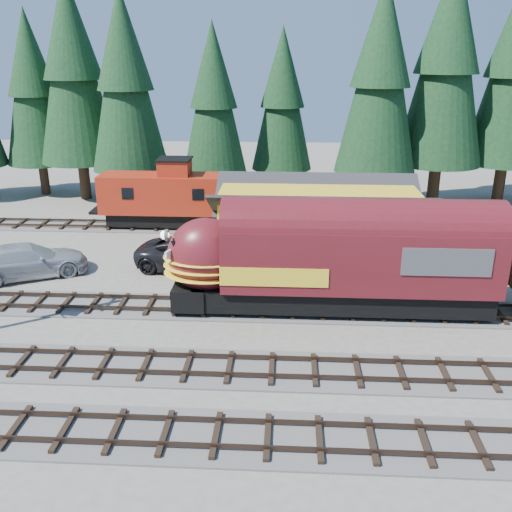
# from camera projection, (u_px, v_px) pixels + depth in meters

# --- Properties ---
(ground) EXTENTS (120.00, 120.00, 0.00)m
(ground) POSITION_uv_depth(u_px,v_px,m) (326.00, 349.00, 25.83)
(ground) COLOR #6B665B
(ground) RESTS_ON ground
(track_spur) EXTENTS (32.00, 3.20, 0.33)m
(track_spur) POSITION_uv_depth(u_px,v_px,m) (180.00, 227.00, 43.22)
(track_spur) COLOR #4C4947
(track_spur) RESTS_ON ground
(depot) EXTENTS (12.80, 7.00, 5.30)m
(depot) POSITION_uv_depth(u_px,v_px,m) (318.00, 221.00, 34.65)
(depot) COLOR gold
(depot) RESTS_ON ground
(conifer_backdrop) EXTENTS (79.01, 21.41, 17.32)m
(conifer_backdrop) POSITION_uv_depth(u_px,v_px,m) (414.00, 79.00, 44.54)
(conifer_backdrop) COLOR black
(conifer_backdrop) RESTS_ON ground
(locomotive) EXTENTS (16.81, 3.34, 4.57)m
(locomotive) POSITION_uv_depth(u_px,v_px,m) (323.00, 263.00, 28.66)
(locomotive) COLOR black
(locomotive) RESTS_ON ground
(caboose) EXTENTS (9.34, 2.71, 4.86)m
(caboose) POSITION_uv_depth(u_px,v_px,m) (164.00, 196.00, 42.46)
(caboose) COLOR black
(caboose) RESTS_ON ground
(pickup_truck_a) EXTENTS (7.32, 4.14, 1.93)m
(pickup_truck_a) POSITION_uv_depth(u_px,v_px,m) (193.00, 254.00, 34.83)
(pickup_truck_a) COLOR black
(pickup_truck_a) RESTS_ON ground
(pickup_truck_b) EXTENTS (7.34, 5.57, 1.98)m
(pickup_truck_b) POSITION_uv_depth(u_px,v_px,m) (27.00, 261.00, 33.75)
(pickup_truck_b) COLOR #B0B3B8
(pickup_truck_b) RESTS_ON ground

